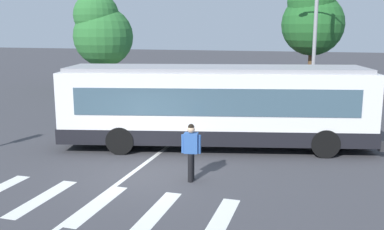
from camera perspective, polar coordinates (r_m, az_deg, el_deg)
name	(u,v)px	position (r m, az deg, el deg)	size (l,w,h in m)	color
ground_plane	(145,176)	(13.58, -6.11, -7.87)	(160.00, 160.00, 0.00)	#3D3D42
city_transit_bus	(216,106)	(16.37, 3.13, 1.19)	(11.80, 5.17, 3.06)	black
pedestrian_crossing_street	(191,149)	(12.79, -0.12, -4.47)	(0.58, 0.39, 1.72)	black
parked_car_champagne	(125,81)	(31.83, -8.79, 4.42)	(2.03, 4.58, 1.35)	black
parked_car_blue	(156,83)	(30.60, -4.74, 4.24)	(2.01, 4.57, 1.35)	black
parked_car_white	(194,84)	(29.91, 0.27, 4.12)	(2.07, 4.60, 1.35)	black
parked_car_teal	(233,86)	(28.87, 5.33, 3.82)	(2.15, 4.62, 1.35)	black
parked_car_red	(273,86)	(28.93, 10.49, 3.70)	(2.03, 4.58, 1.35)	black
parked_car_black	(319,88)	(28.64, 16.30, 3.37)	(1.92, 4.52, 1.35)	black
twin_arm_street_lamp	(316,12)	(24.78, 15.91, 12.77)	(4.07, 0.32, 8.61)	#939399
background_tree_left	(101,30)	(33.63, -11.76, 10.76)	(4.43, 4.43, 7.09)	brown
background_tree_right	(312,18)	(30.60, 15.43, 12.13)	(4.13, 4.13, 7.74)	brown
crosswalk_painted_stripes	(97,205)	(11.61, -12.33, -11.42)	(6.91, 2.72, 0.01)	silver
lane_center_line	(155,156)	(15.52, -4.92, -5.40)	(0.16, 24.00, 0.01)	silver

